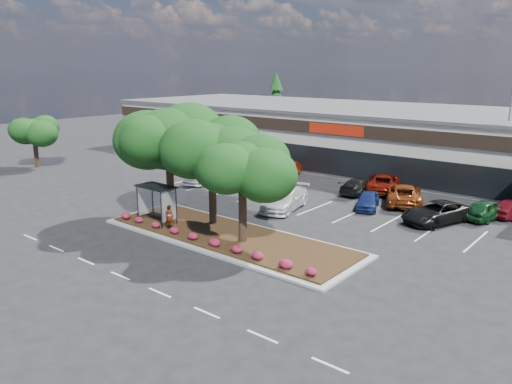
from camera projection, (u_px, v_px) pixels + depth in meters
The scene contains 25 objects.
ground at pixel (206, 264), 27.79m from camera, with size 160.00×160.00×0.00m, color black.
retail_store at pixel (434, 141), 52.40m from camera, with size 80.40×25.20×6.25m.
landscape_island at pixel (228, 236), 31.99m from camera, with size 18.00×6.00×0.26m.
lane_markings at pixel (308, 220), 35.69m from camera, with size 33.12×20.06×0.01m.
shrub_row at pixel (205, 239), 30.32m from camera, with size 17.00×0.80×0.50m, color #9A233D, non-canonical shape.
bus_shelter at pixel (158, 193), 34.05m from camera, with size 2.75×1.55×2.59m.
island_tree_west at pixel (169, 162), 35.05m from camera, with size 7.20×7.20×7.89m, color #103512, non-canonical shape.
island_tree_mid at pixel (212, 171), 33.49m from camera, with size 6.60×6.60×7.32m, color #103512, non-canonical shape.
island_tree_east at pixel (242, 190), 30.01m from camera, with size 5.80×5.80×6.50m, color #103512, non-canonical shape.
tree_west_far at pixel (35, 142), 54.01m from camera, with size 4.80×4.80×5.61m, color #103512, non-canonical shape.
conifer_north_west at pixel (276, 103), 79.50m from camera, with size 4.40×4.40×10.00m, color #103512.
person_waiting at pixel (169, 217), 32.82m from camera, with size 0.60×0.39×1.65m, color #594C47.
light_pole at pixel (508, 139), 42.49m from camera, with size 1.41×0.76×10.55m.
car_0 at pixel (202, 174), 47.59m from camera, with size 2.20×5.41×1.57m, color silver.
car_1 at pixel (221, 173), 47.46m from camera, with size 1.96×4.87×1.66m, color maroon.
car_3 at pixel (285, 199), 38.37m from camera, with size 2.28×5.61×1.63m, color silver.
car_4 at pixel (368, 200), 38.57m from camera, with size 1.56×3.88×1.32m, color navy.
car_6 at pixel (437, 212), 35.03m from camera, with size 2.50×5.41×1.50m, color black.
car_9 at pixel (289, 169), 49.67m from camera, with size 1.74×4.98×1.64m, color #941E07.
car_10 at pixel (282, 168), 50.65m from camera, with size 1.61×4.01×1.37m, color slate.
car_11 at pixel (360, 186), 43.04m from camera, with size 1.92×4.71×1.37m, color black.
car_12 at pixel (383, 182), 43.82m from camera, with size 2.70×5.86×1.63m, color maroon.
car_13 at pixel (404, 194), 39.82m from camera, with size 2.69×5.84×1.62m, color maroon.
car_14 at pixel (486, 209), 35.86m from camera, with size 1.72×4.28×1.46m, color #14441F.
car_15 at pixel (512, 208), 36.46m from camera, with size 1.62×4.02×1.37m, color maroon.
Camera 1 is at (18.61, -18.31, 10.71)m, focal length 35.00 mm.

